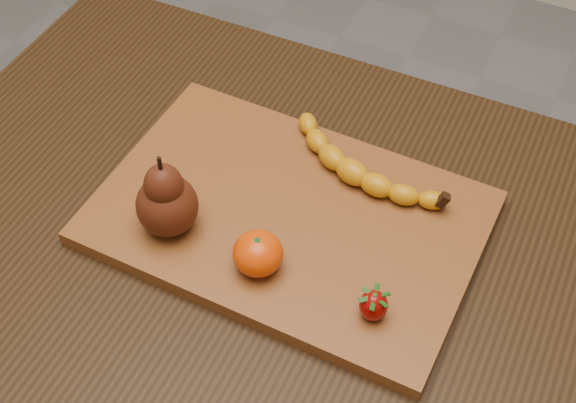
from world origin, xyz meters
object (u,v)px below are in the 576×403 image
at_px(table, 282,288).
at_px(pear, 165,194).
at_px(cutting_board, 288,218).
at_px(mandarin, 258,253).

height_order(table, pear, pear).
xyz_separation_m(table, cutting_board, (-0.01, 0.03, 0.11)).
bearing_deg(mandarin, cutting_board, 92.52).
relative_size(table, pear, 8.90).
distance_m(cutting_board, pear, 0.15).
bearing_deg(mandarin, pear, 175.61).
bearing_deg(table, cutting_board, 100.68).
relative_size(cutting_board, mandarin, 7.92).
distance_m(table, cutting_board, 0.11).
xyz_separation_m(table, mandarin, (-0.00, -0.06, 0.14)).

